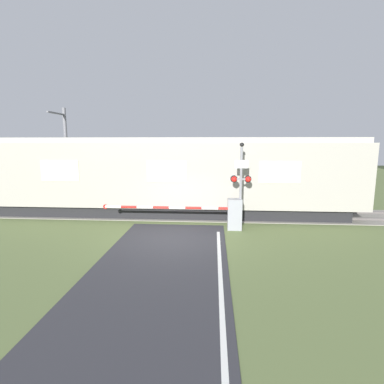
% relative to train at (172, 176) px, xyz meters
% --- Properties ---
extents(ground_plane, '(80.00, 80.00, 0.00)m').
position_rel_train_xyz_m(ground_plane, '(0.59, -4.14, -2.02)').
color(ground_plane, '#5B6B3D').
extents(track_bed, '(36.00, 3.20, 0.13)m').
position_rel_train_xyz_m(track_bed, '(0.59, 0.00, -2.00)').
color(track_bed, gray).
rests_on(track_bed, ground_plane).
extents(train, '(18.70, 3.14, 3.95)m').
position_rel_train_xyz_m(train, '(0.00, 0.00, 0.00)').
color(train, black).
rests_on(train, ground_plane).
extents(crossing_barrier, '(6.08, 0.44, 1.34)m').
position_rel_train_xyz_m(crossing_barrier, '(2.62, -2.67, -1.31)').
color(crossing_barrier, gray).
rests_on(crossing_barrier, ground_plane).
extents(signal_post, '(0.88, 0.26, 3.72)m').
position_rel_train_xyz_m(signal_post, '(3.32, -2.61, 0.09)').
color(signal_post, gray).
rests_on(signal_post, ground_plane).
extents(catenary_pole, '(0.20, 1.90, 5.73)m').
position_rel_train_xyz_m(catenary_pole, '(-6.64, 2.15, 0.99)').
color(catenary_pole, slate).
rests_on(catenary_pole, ground_plane).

